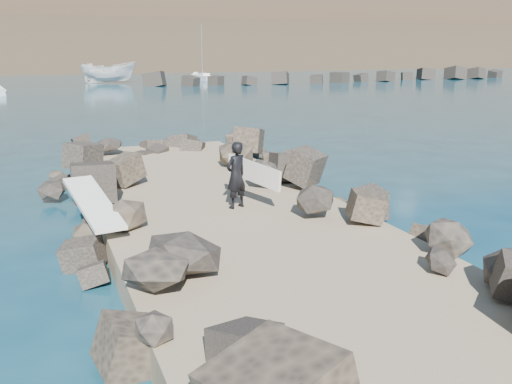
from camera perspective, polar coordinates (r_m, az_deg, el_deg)
ground at (r=13.19m, az=-1.58°, el=-5.33°), size 800.00×800.00×0.00m
jetty at (r=11.34m, az=1.85°, el=-7.05°), size 6.00×26.00×0.60m
riprap_left at (r=11.01m, az=-13.34°, el=-7.01°), size 2.60×22.00×1.00m
riprap_right at (r=13.02m, az=12.82°, el=-3.63°), size 2.60×22.00×1.00m
breakwater_secondary at (r=77.46m, az=9.30°, el=11.24°), size 52.00×4.00×1.20m
headland at (r=172.68m, az=-17.36°, el=17.48°), size 360.00×140.00×32.00m
surfboard_resting at (r=12.87m, az=-15.95°, el=-1.52°), size 1.09×2.72×0.09m
boat_imported at (r=76.43m, az=-14.52°, el=11.50°), size 7.36×4.22×2.68m
surfer_with_board at (r=13.83m, az=-1.76°, el=1.73°), size 1.14×1.95×1.63m
sailboat_f at (r=111.89m, az=-0.52°, el=12.16°), size 3.84×4.89×6.41m
sailboat_d at (r=82.00m, az=-5.36°, el=11.34°), size 2.05×6.41×7.68m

